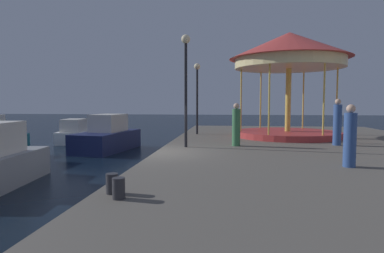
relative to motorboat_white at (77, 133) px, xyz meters
name	(u,v)px	position (x,y,z in m)	size (l,w,h in m)	color
ground_plane	(156,173)	(7.31, -8.89, -0.58)	(120.00, 120.00, 0.00)	black
quay_dock	(335,166)	(13.65, -8.89, -0.18)	(12.69, 28.00, 0.80)	#5B564F
motorboat_white	(77,133)	(0.00, 0.00, 0.00)	(2.17, 4.34, 1.56)	white
motorboat_navy	(107,137)	(3.41, -3.53, 0.16)	(2.62, 4.66, 1.97)	#19214C
carousel	(289,60)	(13.06, -2.92, 4.26)	(6.20, 6.20, 5.44)	#B23333
lamp_post_mid_promenade	(186,71)	(8.25, -7.49, 3.29)	(0.36, 0.36, 4.51)	black
lamp_post_far_end	(197,85)	(8.16, -1.89, 3.01)	(0.36, 0.36, 4.04)	black
bollard_north	(112,184)	(7.70, -14.48, 0.42)	(0.24, 0.24, 0.40)	#2D2D33
bollard_south	(119,188)	(7.95, -14.81, 0.42)	(0.24, 0.24, 0.40)	#2D2D33
person_near_carousel	(350,138)	(13.35, -11.10, 1.05)	(0.34, 0.34, 1.76)	#2D4C8C
person_mid_promenade	(236,126)	(10.29, -6.91, 1.06)	(0.34, 0.34, 1.78)	#387247
person_far_corner	(337,123)	(14.54, -6.22, 1.15)	(0.34, 0.34, 1.97)	#2D4C8C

